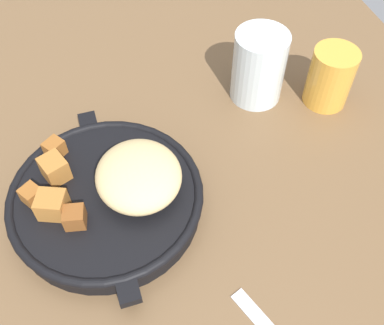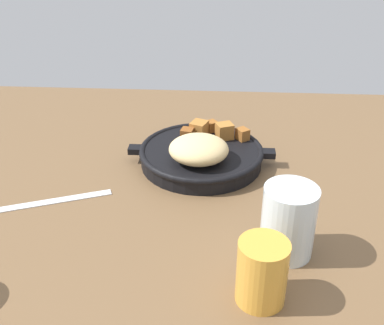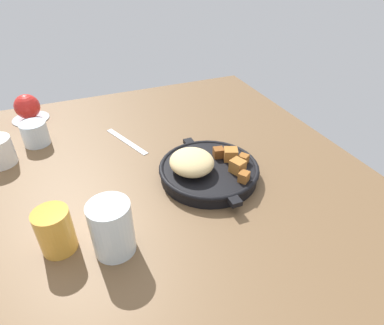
% 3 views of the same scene
% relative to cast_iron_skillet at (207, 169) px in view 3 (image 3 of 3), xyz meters
% --- Properties ---
extents(ground_plane, '(1.17, 0.95, 0.02)m').
position_rel_cast_iron_skillet_xyz_m(ground_plane, '(0.02, 0.07, -0.04)').
color(ground_plane, brown).
extents(cast_iron_skillet, '(0.29, 0.24, 0.08)m').
position_rel_cast_iron_skillet_xyz_m(cast_iron_skillet, '(0.00, 0.00, 0.00)').
color(cast_iron_skillet, black).
rests_on(cast_iron_skillet, ground_plane).
extents(saucer_plate, '(0.11, 0.11, 0.01)m').
position_rel_cast_iron_skillet_xyz_m(saucer_plate, '(0.50, 0.40, -0.02)').
color(saucer_plate, '#B7BABF').
rests_on(saucer_plate, ground_plane).
extents(red_apple, '(0.08, 0.08, 0.08)m').
position_rel_cast_iron_skillet_xyz_m(red_apple, '(0.50, 0.40, 0.02)').
color(red_apple, red).
rests_on(red_apple, saucer_plate).
extents(butter_knife, '(0.18, 0.08, 0.00)m').
position_rel_cast_iron_skillet_xyz_m(butter_knife, '(0.24, 0.14, -0.02)').
color(butter_knife, silver).
rests_on(butter_knife, ground_plane).
extents(juice_glass_amber, '(0.07, 0.07, 0.09)m').
position_rel_cast_iron_skillet_xyz_m(juice_glass_amber, '(-0.09, 0.35, 0.02)').
color(juice_glass_amber, gold).
rests_on(juice_glass_amber, ground_plane).
extents(water_glass_tall, '(0.08, 0.08, 0.11)m').
position_rel_cast_iron_skillet_xyz_m(water_glass_tall, '(-0.14, 0.25, 0.03)').
color(water_glass_tall, silver).
rests_on(water_glass_tall, ground_plane).
extents(water_glass_short, '(0.07, 0.07, 0.07)m').
position_rel_cast_iron_skillet_xyz_m(water_glass_short, '(0.33, 0.38, 0.01)').
color(water_glass_short, silver).
rests_on(water_glass_short, ground_plane).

